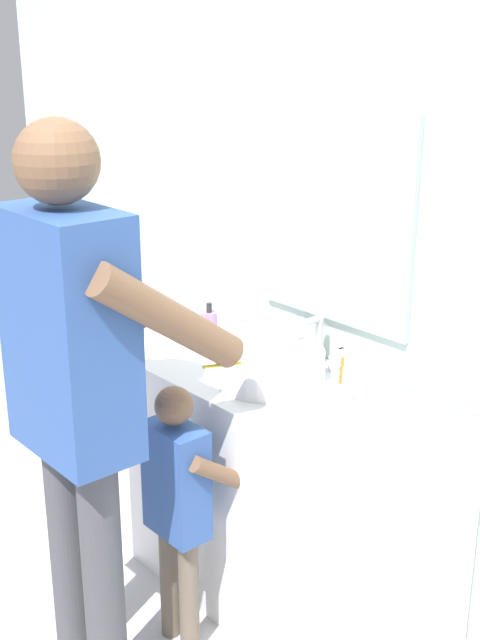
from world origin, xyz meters
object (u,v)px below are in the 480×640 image
soap_bottle (209,329)px  adult_parent (77,369)px  child_toddler (179,495)px  toothbrush_cup (335,397)px

soap_bottle → adult_parent: (0.32, -0.73, 0.13)m
child_toddler → soap_bottle: bearing=131.6°
soap_bottle → adult_parent: size_ratio=0.10×
soap_bottle → adult_parent: 0.80m
child_toddler → adult_parent: 0.56m
toothbrush_cup → adult_parent: (-0.37, -0.65, 0.15)m
toothbrush_cup → adult_parent: bearing=-119.9°
toothbrush_cup → soap_bottle: toothbrush_cup is taller
soap_bottle → child_toddler: size_ratio=0.18×
toothbrush_cup → soap_bottle: size_ratio=1.25×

